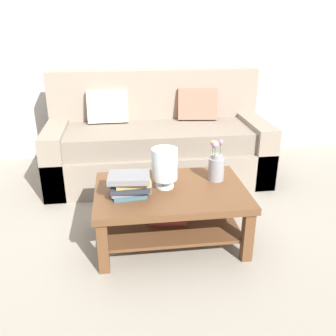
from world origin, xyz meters
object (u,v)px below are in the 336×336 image
(glass_hurricane_vase, at_px, (164,165))
(book_stack_main, at_px, (130,184))
(coffee_table, at_px, (171,203))
(couch, at_px, (158,143))
(flower_pitcher, at_px, (216,166))

(glass_hurricane_vase, bearing_deg, book_stack_main, -156.69)
(book_stack_main, relative_size, glass_hurricane_vase, 1.01)
(coffee_table, height_order, book_stack_main, book_stack_main)
(coffee_table, xyz_separation_m, glass_hurricane_vase, (-0.04, 0.04, 0.28))
(couch, distance_m, book_stack_main, 1.31)
(flower_pitcher, bearing_deg, glass_hurricane_vase, -169.62)
(couch, xyz_separation_m, flower_pitcher, (0.33, -1.09, 0.17))
(couch, relative_size, flower_pitcher, 6.77)
(coffee_table, xyz_separation_m, flower_pitcher, (0.36, 0.11, 0.23))
(coffee_table, xyz_separation_m, book_stack_main, (-0.29, -0.07, 0.20))
(book_stack_main, height_order, glass_hurricane_vase, glass_hurricane_vase)
(couch, relative_size, coffee_table, 2.01)
(couch, relative_size, glass_hurricane_vase, 7.42)
(couch, bearing_deg, book_stack_main, -104.06)
(flower_pitcher, bearing_deg, book_stack_main, -164.50)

